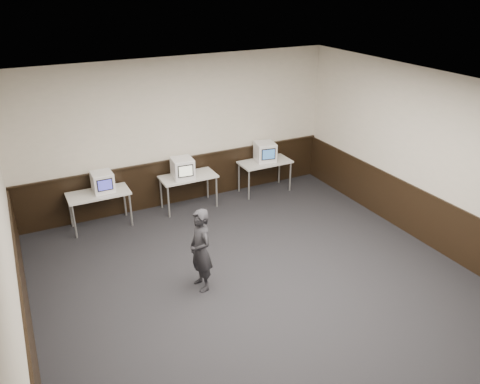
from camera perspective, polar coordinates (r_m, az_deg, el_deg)
name	(u,v)px	position (r m, az deg, el deg)	size (l,w,h in m)	color
floor	(272,298)	(7.64, 3.92, -12.79)	(8.00, 8.00, 0.00)	black
ceiling	(279,99)	(6.22, 4.79, 11.20)	(8.00, 8.00, 0.00)	white
back_wall	(179,133)	(10.15, -7.40, 7.18)	(7.00, 7.00, 0.00)	silver
left_wall	(11,272)	(6.00, -26.15, -8.73)	(8.00, 8.00, 0.00)	silver
right_wall	(447,168)	(8.97, 23.92, 2.73)	(8.00, 8.00, 0.00)	silver
wainscot_back	(182,180)	(10.52, -7.03, 1.44)	(6.98, 0.04, 1.00)	black
wainscot_left	(31,345)	(6.63, -24.12, -16.68)	(0.04, 7.98, 1.00)	black
wainscot_right	(435,223)	(9.39, 22.69, -3.50)	(0.04, 7.98, 1.00)	black
wainscot_rail	(182,159)	(10.31, -7.14, 4.05)	(6.98, 0.06, 0.04)	black
desk_left	(99,196)	(9.70, -16.86, -0.48)	(1.20, 0.60, 0.75)	silver
desk_center	(188,179)	(10.12, -6.33, 1.60)	(1.20, 0.60, 0.75)	silver
desk_right	(265,164)	(10.87, 3.06, 3.41)	(1.20, 0.60, 0.75)	silver
emac_left	(103,182)	(9.62, -16.40, 1.18)	(0.41, 0.44, 0.40)	white
emac_center	(183,168)	(9.93, -7.01, 2.90)	(0.47, 0.50, 0.44)	white
emac_right	(265,152)	(10.80, 3.09, 4.92)	(0.52, 0.53, 0.44)	white
person	(201,250)	(7.50, -4.82, -7.09)	(0.51, 0.34, 1.41)	black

